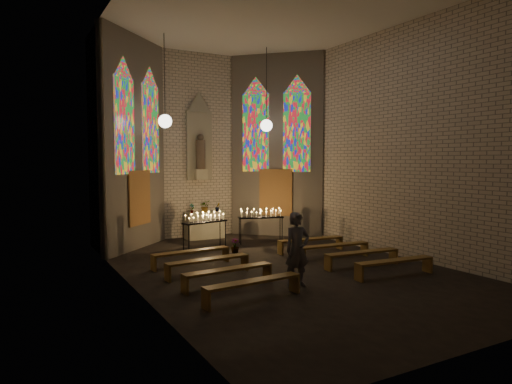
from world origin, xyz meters
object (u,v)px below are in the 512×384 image
altar (205,225)px  votive_stand_left (205,219)px  aisle_flower_pot (235,246)px  visitor (297,249)px  votive_stand_right (261,215)px

altar → votive_stand_left: 2.20m
aisle_flower_pot → visitor: bearing=-95.9°
aisle_flower_pot → votive_stand_right: 2.09m
visitor → votive_stand_right: bearing=72.2°
votive_stand_left → visitor: visitor is taller
votive_stand_left → altar: bearing=54.2°
altar → aisle_flower_pot: altar is taller
votive_stand_right → aisle_flower_pot: bearing=-127.3°
aisle_flower_pot → votive_stand_left: size_ratio=0.28×
altar → votive_stand_right: size_ratio=0.86×
altar → visitor: size_ratio=0.81×
votive_stand_left → visitor: bearing=-101.9°
visitor → aisle_flower_pot: bearing=87.2°
altar → visitor: 7.15m
altar → votive_stand_right: bearing=-53.2°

